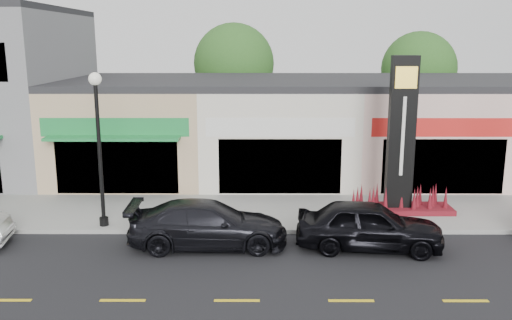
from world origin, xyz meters
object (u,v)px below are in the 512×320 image
object	(u,v)px
lamp_west_near	(99,135)
car_dark_sedan	(208,224)
pylon_sign	(400,158)
car_black_sedan	(369,225)

from	to	relation	value
lamp_west_near	car_dark_sedan	bearing A→B (deg)	-22.41
lamp_west_near	pylon_sign	size ratio (longest dim) A/B	0.91
pylon_sign	car_dark_sedan	world-z (taller)	pylon_sign
lamp_west_near	pylon_sign	bearing A→B (deg)	8.77
pylon_sign	car_black_sedan	size ratio (longest dim) A/B	1.27
lamp_west_near	car_black_sedan	size ratio (longest dim) A/B	1.16
pylon_sign	car_black_sedan	xyz separation A→B (m)	(-1.83, -3.53, -1.47)
pylon_sign	car_dark_sedan	size ratio (longest dim) A/B	1.15
lamp_west_near	car_dark_sedan	xyz separation A→B (m)	(3.91, -1.61, -2.72)
car_black_sedan	car_dark_sedan	bearing A→B (deg)	93.69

